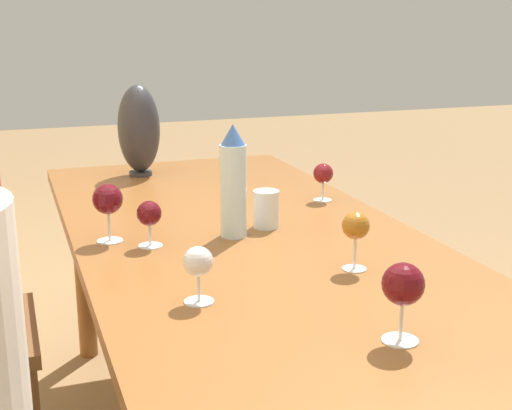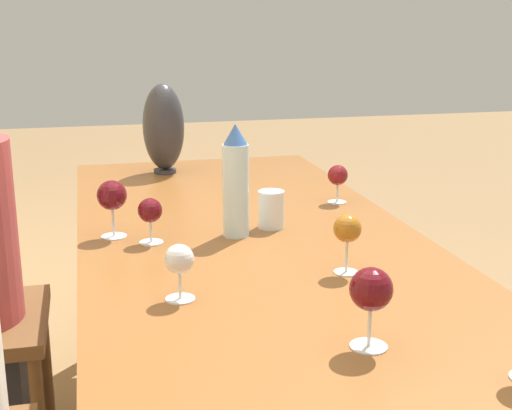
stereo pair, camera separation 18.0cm
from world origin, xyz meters
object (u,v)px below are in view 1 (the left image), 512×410
(vase, at_px, (139,129))
(wine_glass_0, at_px, (198,264))
(wine_glass_1, at_px, (356,227))
(wine_glass_2, at_px, (323,175))
(wine_glass_4, at_px, (108,200))
(water_bottle, at_px, (233,183))
(wine_glass_5, at_px, (149,215))
(water_tumbler, at_px, (266,209))
(wine_glass_3, at_px, (403,286))

(vase, distance_m, wine_glass_0, 1.21)
(wine_glass_1, distance_m, wine_glass_2, 0.62)
(wine_glass_0, relative_size, wine_glass_4, 0.78)
(water_bottle, height_order, vase, vase)
(vase, xyz_separation_m, wine_glass_5, (-0.82, 0.13, -0.09))
(wine_glass_0, xyz_separation_m, wine_glass_2, (0.66, -0.58, 0.00))
(water_tumbler, xyz_separation_m, wine_glass_0, (-0.45, 0.31, 0.03))
(wine_glass_4, bearing_deg, water_tumbler, -92.13)
(wine_glass_2, height_order, wine_glass_4, wine_glass_4)
(wine_glass_1, xyz_separation_m, wine_glass_3, (-0.36, 0.09, 0.01))
(water_tumbler, xyz_separation_m, vase, (0.76, 0.20, 0.12))
(wine_glass_0, relative_size, wine_glass_3, 0.80)
(water_tumbler, bearing_deg, wine_glass_1, -168.86)
(wine_glass_1, bearing_deg, wine_glass_2, -18.00)
(wine_glass_1, height_order, wine_glass_4, wine_glass_4)
(vase, xyz_separation_m, wine_glass_4, (-0.74, 0.22, -0.06))
(wine_glass_2, bearing_deg, wine_glass_5, 114.10)
(wine_glass_2, xyz_separation_m, wine_glass_5, (-0.27, 0.60, -0.00))
(wine_glass_0, bearing_deg, wine_glass_3, -134.95)
(water_bottle, height_order, wine_glass_0, water_bottle)
(wine_glass_5, bearing_deg, wine_glass_0, -176.81)
(water_tumbler, height_order, wine_glass_0, wine_glass_0)
(water_tumbler, bearing_deg, wine_glass_5, 99.94)
(wine_glass_2, bearing_deg, water_bottle, 124.45)
(water_tumbler, distance_m, wine_glass_2, 0.34)
(water_tumbler, xyz_separation_m, wine_glass_4, (0.02, 0.42, 0.06))
(water_bottle, bearing_deg, vase, 6.75)
(wine_glass_3, bearing_deg, wine_glass_0, 45.05)
(water_tumbler, relative_size, wine_glass_4, 0.68)
(wine_glass_4, bearing_deg, water_bottle, -101.37)
(wine_glass_0, distance_m, wine_glass_1, 0.39)
(water_tumbler, relative_size, wine_glass_0, 0.87)
(water_bottle, bearing_deg, wine_glass_4, 78.63)
(water_tumbler, bearing_deg, wine_glass_2, -51.82)
(wine_glass_4, height_order, wine_glass_5, wine_glass_4)
(vase, relative_size, wine_glass_4, 2.14)
(wine_glass_1, bearing_deg, wine_glass_5, 51.65)
(wine_glass_3, bearing_deg, vase, 7.09)
(vase, relative_size, wine_glass_5, 2.77)
(wine_glass_0, bearing_deg, wine_glass_4, 13.61)
(water_tumbler, height_order, vase, vase)
(water_tumbler, height_order, wine_glass_2, wine_glass_2)
(water_bottle, relative_size, water_tumbler, 2.88)
(vase, xyz_separation_m, wine_glass_3, (-1.50, -0.19, -0.06))
(wine_glass_4, distance_m, wine_glass_5, 0.12)
(wine_glass_1, xyz_separation_m, wine_glass_4, (0.40, 0.50, 0.01))
(water_bottle, bearing_deg, wine_glass_5, 92.74)
(wine_glass_1, bearing_deg, water_bottle, 28.82)
(wine_glass_2, distance_m, wine_glass_4, 0.72)
(wine_glass_0, bearing_deg, wine_glass_5, 3.19)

